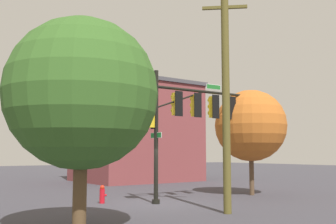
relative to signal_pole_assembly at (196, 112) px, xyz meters
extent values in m
plane|color=#3D3C43|center=(-2.36, 0.08, -4.36)|extent=(120.00, 120.00, 0.00)
cylinder|color=black|center=(-2.36, 0.08, -1.26)|extent=(0.20, 0.20, 6.21)
cylinder|color=black|center=(-2.36, 0.08, -4.26)|extent=(0.36, 0.36, 0.20)
cylinder|color=black|center=(0.83, -0.06, 1.08)|extent=(6.38, 0.43, 0.14)
cylinder|color=black|center=(-0.93, 0.02, 0.58)|extent=(2.90, 0.21, 1.08)
cube|color=yellow|center=(-1.20, 0.03, 0.33)|extent=(0.33, 0.36, 1.10)
cube|color=black|center=(-1.21, -0.17, 0.33)|extent=(0.44, 0.05, 1.22)
sphere|color=maroon|center=(-1.20, 0.23, 0.67)|extent=(0.22, 0.22, 0.22)
cylinder|color=yellow|center=(-1.20, 0.29, 0.72)|extent=(0.23, 0.14, 0.23)
sphere|color=#855607|center=(-1.20, 0.23, 0.33)|extent=(0.22, 0.22, 0.22)
cylinder|color=yellow|center=(-1.20, 0.29, 0.38)|extent=(0.23, 0.14, 0.23)
sphere|color=#20FF59|center=(-1.20, 0.23, -0.01)|extent=(0.22, 0.22, 0.22)
cylinder|color=yellow|center=(-1.20, 0.29, 0.04)|extent=(0.23, 0.14, 0.23)
cube|color=yellow|center=(-0.04, -0.02, 0.33)|extent=(0.34, 0.38, 1.10)
cube|color=black|center=(-0.05, -0.22, 0.33)|extent=(0.44, 0.07, 1.22)
sphere|color=maroon|center=(-0.03, 0.18, 0.67)|extent=(0.22, 0.22, 0.22)
cylinder|color=yellow|center=(-0.03, 0.24, 0.72)|extent=(0.24, 0.15, 0.23)
sphere|color=#855607|center=(-0.03, 0.18, 0.33)|extent=(0.22, 0.22, 0.22)
cylinder|color=yellow|center=(-0.03, 0.24, 0.38)|extent=(0.24, 0.15, 0.23)
sphere|color=#20FF59|center=(-0.03, 0.18, -0.01)|extent=(0.22, 0.22, 0.22)
cylinder|color=yellow|center=(-0.03, 0.24, 0.04)|extent=(0.24, 0.15, 0.23)
cube|color=yellow|center=(1.12, -0.07, 0.33)|extent=(0.34, 0.38, 1.10)
cube|color=black|center=(1.11, -0.27, 0.33)|extent=(0.44, 0.06, 1.22)
sphere|color=maroon|center=(1.13, 0.13, 0.67)|extent=(0.22, 0.22, 0.22)
cylinder|color=yellow|center=(1.13, 0.19, 0.72)|extent=(0.24, 0.15, 0.23)
sphere|color=#855607|center=(1.13, 0.13, 0.33)|extent=(0.22, 0.22, 0.22)
cylinder|color=yellow|center=(1.13, 0.19, 0.38)|extent=(0.24, 0.15, 0.23)
sphere|color=#20FF59|center=(1.13, 0.13, -0.01)|extent=(0.22, 0.22, 0.22)
cylinder|color=yellow|center=(1.13, 0.19, 0.04)|extent=(0.24, 0.15, 0.23)
cube|color=yellow|center=(2.28, -0.13, 0.33)|extent=(0.35, 0.39, 1.10)
cube|color=black|center=(2.26, -0.33, 0.33)|extent=(0.44, 0.08, 1.22)
sphere|color=maroon|center=(2.30, 0.07, 0.67)|extent=(0.22, 0.22, 0.22)
cylinder|color=yellow|center=(2.30, 0.13, 0.72)|extent=(0.24, 0.16, 0.23)
sphere|color=#855607|center=(2.30, 0.07, 0.33)|extent=(0.22, 0.22, 0.22)
cylinder|color=yellow|center=(2.30, 0.13, 0.38)|extent=(0.24, 0.16, 0.23)
sphere|color=#20FF59|center=(2.30, 0.07, -0.01)|extent=(0.22, 0.22, 0.22)
cylinder|color=yellow|center=(2.30, 0.13, 0.04)|extent=(0.24, 0.16, 0.23)
cube|color=yellow|center=(3.44, -0.18, 0.33)|extent=(0.33, 0.37, 1.10)
cube|color=black|center=(3.43, -0.38, 0.33)|extent=(0.44, 0.05, 1.22)
sphere|color=maroon|center=(3.44, 0.02, 0.67)|extent=(0.22, 0.22, 0.22)
cylinder|color=yellow|center=(3.44, 0.08, 0.72)|extent=(0.23, 0.15, 0.23)
sphere|color=#855607|center=(3.44, 0.02, 0.33)|extent=(0.22, 0.22, 0.22)
cylinder|color=yellow|center=(3.44, 0.08, 0.38)|extent=(0.23, 0.15, 0.23)
sphere|color=#20FF59|center=(3.44, 0.02, -0.01)|extent=(0.22, 0.22, 0.22)
cylinder|color=yellow|center=(3.44, 0.08, 0.04)|extent=(0.23, 0.15, 0.23)
cube|color=yellow|center=(-2.71, 0.10, -0.32)|extent=(0.37, 0.34, 1.10)
cube|color=black|center=(-2.51, 0.09, -0.32)|extent=(0.06, 0.44, 1.22)
sphere|color=maroon|center=(-2.91, 0.11, 0.02)|extent=(0.22, 0.22, 0.22)
cylinder|color=yellow|center=(-2.97, 0.11, 0.07)|extent=(0.15, 0.24, 0.23)
sphere|color=#855607|center=(-2.91, 0.11, -0.32)|extent=(0.22, 0.22, 0.22)
cylinder|color=yellow|center=(-2.97, 0.11, -0.27)|extent=(0.15, 0.24, 0.23)
sphere|color=#20FF59|center=(-2.91, 0.11, -0.66)|extent=(0.22, 0.22, 0.22)
cylinder|color=yellow|center=(-2.97, 0.11, -0.61)|extent=(0.15, 0.24, 0.23)
cube|color=white|center=(1.15, -0.08, 1.38)|extent=(0.94, 0.06, 0.26)
cube|color=#1E6C28|center=(1.15, -0.08, 1.38)|extent=(0.90, 0.07, 0.22)
cube|color=white|center=(-2.36, 0.08, -1.22)|extent=(0.06, 0.94, 0.26)
cube|color=#14722B|center=(-2.36, 0.08, -1.22)|extent=(0.07, 0.90, 0.22)
cylinder|color=brown|center=(-1.85, -4.05, 0.02)|extent=(0.31, 0.31, 8.77)
cube|color=brown|center=(-1.85, -4.05, 3.81)|extent=(1.39, 1.32, 0.12)
cylinder|color=red|center=(-4.29, 1.68, -4.04)|extent=(0.24, 0.24, 0.65)
sphere|color=red|center=(-4.29, 1.68, -3.64)|extent=(0.22, 0.22, 0.22)
cylinder|color=red|center=(-4.14, 1.68, -4.00)|extent=(0.12, 0.10, 0.10)
cylinder|color=brown|center=(4.08, 0.09, -3.28)|extent=(0.26, 0.26, 2.15)
sphere|color=#B96123|center=(4.08, 0.09, -0.50)|extent=(4.01, 4.01, 4.01)
cylinder|color=brown|center=(-8.06, -4.32, -3.28)|extent=(0.40, 0.40, 2.15)
sphere|color=#345E22|center=(-8.06, -4.32, -0.27)|extent=(4.55, 4.55, 4.55)
cube|color=brown|center=(4.93, 13.73, -0.38)|extent=(9.06, 7.48, 7.96)
cube|color=#46454B|center=(4.93, 13.73, 3.75)|extent=(9.36, 7.78, 0.30)
cube|color=#A5B7C6|center=(3.99, 17.49, -2.22)|extent=(0.90, 0.04, 1.20)
cube|color=#A5B7C6|center=(4.01, 17.49, 2.08)|extent=(0.90, 0.04, 1.20)
cube|color=#A5B7C6|center=(5.33, 17.49, 1.97)|extent=(0.90, 0.04, 1.20)
cube|color=#A5B7C6|center=(7.96, 17.49, 0.54)|extent=(0.90, 0.04, 1.20)
cube|color=#A5B7C6|center=(8.01, 17.49, -1.85)|extent=(0.90, 0.04, 1.20)
cube|color=#A5B7C6|center=(2.36, 17.49, -0.49)|extent=(0.90, 0.04, 1.20)
camera|label=1|loc=(-12.98, -15.46, -2.04)|focal=43.14mm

